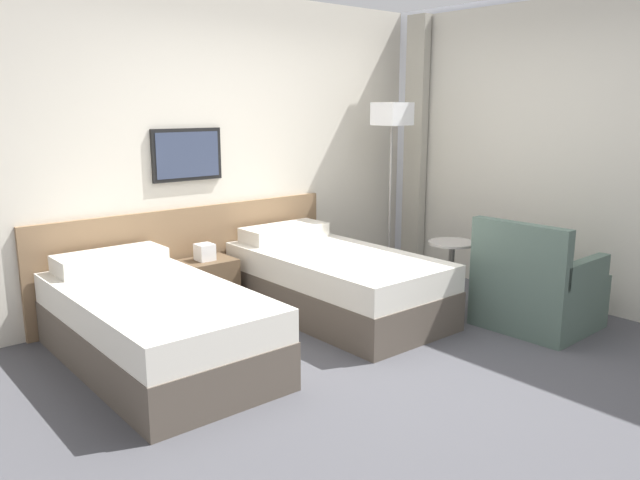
# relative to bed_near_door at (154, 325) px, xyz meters

# --- Properties ---
(ground_plane) EXTENTS (16.00, 16.00, 0.00)m
(ground_plane) POSITION_rel_bed_near_door_xyz_m (1.25, -0.94, -0.28)
(ground_plane) COLOR #47474C
(wall_headboard) EXTENTS (10.00, 0.10, 2.70)m
(wall_headboard) POSITION_rel_bed_near_door_xyz_m (1.22, 1.01, 1.02)
(wall_headboard) COLOR beige
(wall_headboard) RESTS_ON ground_plane
(wall_window) EXTENTS (0.21, 4.42, 2.70)m
(wall_window) POSITION_rel_bed_near_door_xyz_m (3.44, -1.12, 1.06)
(wall_window) COLOR white
(wall_window) RESTS_ON ground_plane
(bed_near_door) EXTENTS (1.00, 1.91, 0.66)m
(bed_near_door) POSITION_rel_bed_near_door_xyz_m (0.00, 0.00, 0.00)
(bed_near_door) COLOR brown
(bed_near_door) RESTS_ON ground_plane
(bed_near_window) EXTENTS (1.00, 1.91, 0.66)m
(bed_near_window) POSITION_rel_bed_near_door_xyz_m (1.64, 0.00, 0.00)
(bed_near_window) COLOR brown
(bed_near_window) RESTS_ON ground_plane
(nightstand) EXTENTS (0.48, 0.34, 0.60)m
(nightstand) POSITION_rel_bed_near_door_xyz_m (0.82, 0.73, -0.04)
(nightstand) COLOR brown
(nightstand) RESTS_ON ground_plane
(floor_lamp) EXTENTS (0.30, 0.30, 1.77)m
(floor_lamp) POSITION_rel_bed_near_door_xyz_m (2.75, 0.43, 1.27)
(floor_lamp) COLOR #9E9993
(floor_lamp) RESTS_ON ground_plane
(side_table) EXTENTS (0.40, 0.40, 0.61)m
(side_table) POSITION_rel_bed_near_door_xyz_m (2.43, -0.60, 0.14)
(side_table) COLOR gray
(side_table) RESTS_ON ground_plane
(armchair) EXTENTS (0.79, 0.82, 0.88)m
(armchair) POSITION_rel_bed_near_door_xyz_m (2.65, -1.28, 0.01)
(armchair) COLOR #4C6056
(armchair) RESTS_ON ground_plane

